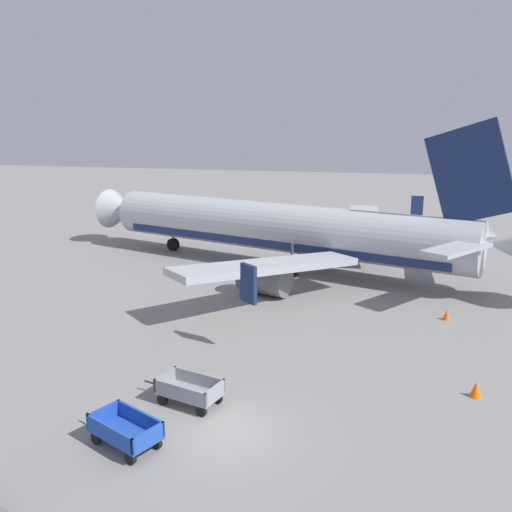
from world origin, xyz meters
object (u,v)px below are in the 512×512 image
(traffic_cone_near_plane, at_px, (447,315))
(airplane, at_px, (289,230))
(baggage_cart_nearest, at_px, (125,430))
(baggage_cart_second_in_row, at_px, (189,390))
(traffic_cone_mid_apron, at_px, (476,389))

(traffic_cone_near_plane, bearing_deg, airplane, 141.15)
(airplane, xyz_separation_m, baggage_cart_nearest, (-0.75, -24.85, -2.45))
(airplane, bearing_deg, traffic_cone_near_plane, -38.85)
(airplane, xyz_separation_m, baggage_cart_second_in_row, (0.32, -21.57, -2.45))
(airplane, relative_size, baggage_cart_second_in_row, 10.20)
(airplane, relative_size, traffic_cone_mid_apron, 56.25)
(airplane, bearing_deg, baggage_cart_second_in_row, -89.14)
(airplane, distance_m, baggage_cart_nearest, 24.98)
(baggage_cart_second_in_row, bearing_deg, traffic_cone_mid_apron, 17.49)
(baggage_cart_second_in_row, height_order, traffic_cone_near_plane, baggage_cart_second_in_row)
(airplane, distance_m, baggage_cart_second_in_row, 21.71)
(baggage_cart_nearest, height_order, traffic_cone_mid_apron, baggage_cart_nearest)
(traffic_cone_near_plane, height_order, traffic_cone_mid_apron, traffic_cone_mid_apron)
(traffic_cone_near_plane, bearing_deg, traffic_cone_mid_apron, -87.24)
(airplane, height_order, traffic_cone_near_plane, airplane)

